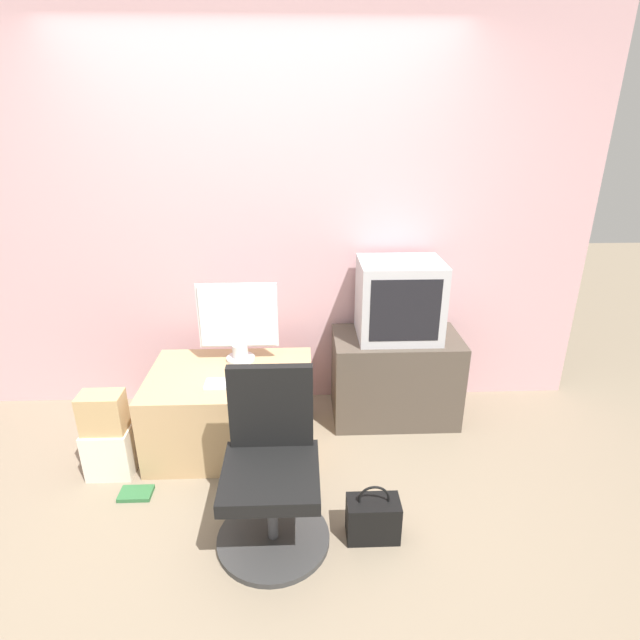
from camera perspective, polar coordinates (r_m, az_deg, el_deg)
ground_plane at (r=2.79m, az=-6.97°, el=-22.46°), size 12.00×12.00×0.00m
wall_back at (r=3.37m, az=-6.30°, el=10.94°), size 4.40×0.05×2.60m
desk at (r=3.23m, az=-9.96°, el=-9.93°), size 1.00×0.70×0.50m
side_stand at (r=3.47m, az=8.55°, el=-6.44°), size 0.84×0.48×0.60m
main_monitor at (r=3.16m, az=-9.32°, el=-0.27°), size 0.50×0.18×0.52m
keyboard at (r=2.98m, az=-10.20°, el=-7.16°), size 0.29×0.12×0.01m
mouse at (r=2.97m, az=-6.32°, el=-6.84°), size 0.05×0.03×0.03m
crt_tv at (r=3.26m, az=9.04°, el=2.31°), size 0.53×0.42×0.51m
office_chair at (r=2.52m, az=-5.56°, el=-17.31°), size 0.56×0.56×0.87m
cardboard_box_lower at (r=3.24m, az=-22.85°, el=-13.69°), size 0.26×0.19×0.30m
cardboard_box_upper at (r=3.10m, az=-23.58°, el=-9.68°), size 0.24×0.15×0.23m
handbag at (r=2.66m, az=6.07°, el=-21.60°), size 0.26×0.15×0.31m
book at (r=3.11m, az=-20.29°, el=-18.10°), size 0.18×0.12×0.02m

